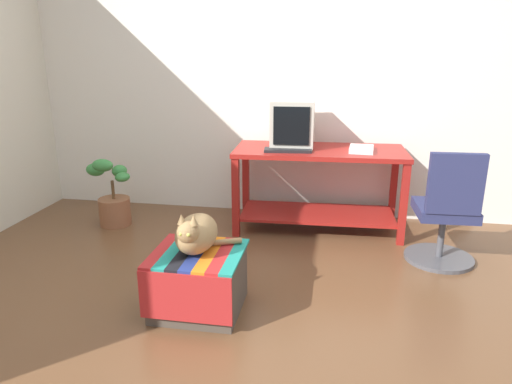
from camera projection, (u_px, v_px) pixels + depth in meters
name	position (u px, v px, depth m)	size (l,w,h in m)	color
ground_plane	(230.00, 318.00, 2.85)	(14.00, 14.00, 0.00)	brown
back_wall	(276.00, 80.00, 4.40)	(8.00, 0.10, 2.60)	silver
desk	(319.00, 175.00, 4.13)	(1.50, 0.70, 0.74)	maroon
tv_monitor	(293.00, 124.00, 4.09)	(0.39, 0.40, 0.41)	#BCB7A8
keyboard	(288.00, 150.00, 3.96)	(0.40, 0.15, 0.02)	black
book	(361.00, 149.00, 3.97)	(0.20, 0.28, 0.04)	white
ottoman_with_blanket	(198.00, 281.00, 2.89)	(0.55, 0.53, 0.39)	#4C4238
cat	(196.00, 233.00, 2.81)	(0.38, 0.40, 0.29)	#9E7A4C
potted_plant	(113.00, 199.00, 4.30)	(0.39, 0.42, 0.66)	brown
office_chair	(446.00, 216.00, 3.47)	(0.52, 0.52, 0.89)	#4C4C51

